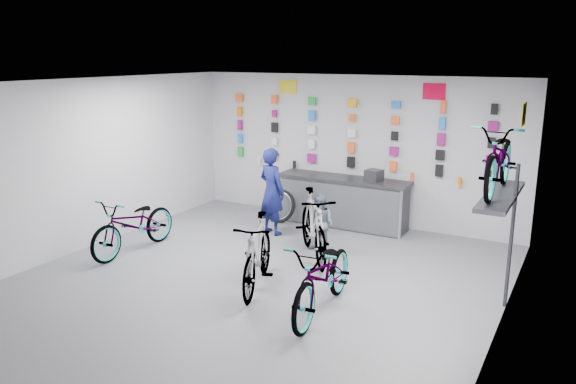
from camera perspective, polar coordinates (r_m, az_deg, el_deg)
The scene contains 20 objects.
floor at distance 8.55m, azimuth -4.16°, elevation -9.60°, with size 8.00×8.00×0.00m, color #515156.
ceiling at distance 7.86m, azimuth -4.55°, elevation 10.91°, with size 8.00×8.00×0.00m, color white.
wall_back at distance 11.56m, azimuth 6.57°, elevation 4.32°, with size 7.00×7.00×0.00m, color #B8B7BA.
wall_left at distance 10.37m, azimuth -20.78°, elevation 2.40°, with size 8.00×8.00×0.00m, color #B8B7BA.
wall_right at distance 6.87m, azimuth 20.95°, elevation -3.12°, with size 8.00×8.00×0.00m, color #B8B7BA.
counter at distance 11.36m, azimuth 5.55°, elevation -1.06°, with size 2.70×0.66×1.00m.
merch_wall at distance 11.43m, azimuth 6.72°, elevation 5.66°, with size 5.58×0.08×1.57m.
wall_bracket at distance 8.05m, azimuth 20.97°, elevation -0.98°, with size 0.39×1.90×2.00m.
sign_left at distance 12.05m, azimuth -0.02°, elevation 10.63°, with size 0.42×0.02×0.30m, color gold.
sign_right at distance 10.90m, azimuth 14.62°, elevation 9.85°, with size 0.42×0.02×0.30m, color red.
sign_side at distance 7.84m, azimuth 22.83°, elevation 7.30°, with size 0.02×0.40×0.30m, color gold.
bike_left at distance 10.17m, azimuth -15.37°, elevation -3.18°, with size 0.67×1.93×1.01m, color gray.
bike_center at distance 8.30m, azimuth -3.13°, elevation -6.25°, with size 0.51×1.82×1.09m, color gray.
bike_right at distance 7.55m, azimuth 3.66°, elevation -8.54°, with size 0.70×2.00×1.05m, color gray.
bike_service at distance 9.48m, azimuth 2.60°, elevation -3.43°, with size 0.55×1.94×1.17m, color gray.
bike_wall at distance 7.94m, azimuth 20.78°, elevation 3.20°, with size 0.63×1.80×0.95m, color gray.
clerk at distance 10.74m, azimuth -1.65°, elevation 0.07°, with size 0.61×0.40×1.68m, color #111650.
customer at distance 9.81m, azimuth 3.32°, elevation -3.25°, with size 0.50×0.39×1.03m, color slate.
spare_wheel at distance 11.61m, azimuth -0.87°, elevation -1.39°, with size 0.73×0.32×0.71m.
register at distance 10.99m, azimuth 8.73°, elevation 1.68°, with size 0.28×0.30×0.22m, color black.
Camera 1 is at (4.31, -6.56, 3.40)m, focal length 35.00 mm.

